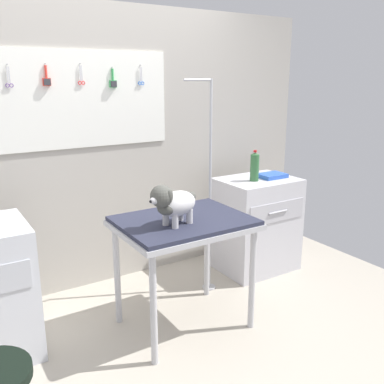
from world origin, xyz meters
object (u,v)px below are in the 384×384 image
object	(u,v)px
grooming_table	(184,230)
dog	(173,203)
grooming_arm	(209,197)
cabinet_right	(256,224)
soda_bottle	(255,167)

from	to	relation	value
grooming_table	dog	size ratio (longest dim) A/B	2.28
grooming_table	dog	world-z (taller)	dog
grooming_arm	cabinet_right	bearing A→B (deg)	10.28
grooming_table	soda_bottle	world-z (taller)	soda_bottle
grooming_arm	cabinet_right	xyz separation A→B (m)	(0.61, 0.11, -0.38)
dog	cabinet_right	distance (m)	1.42
dog	cabinet_right	size ratio (longest dim) A/B	0.46
grooming_table	grooming_arm	distance (m)	0.59
grooming_arm	soda_bottle	world-z (taller)	grooming_arm
cabinet_right	soda_bottle	xyz separation A→B (m)	(-0.08, -0.03, 0.55)
grooming_table	grooming_arm	world-z (taller)	grooming_arm
grooming_arm	cabinet_right	size ratio (longest dim) A/B	2.02
grooming_table	cabinet_right	world-z (taller)	cabinet_right
grooming_table	dog	bearing A→B (deg)	-146.75
grooming_table	dog	xyz separation A→B (m)	(-0.13, -0.09, 0.24)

